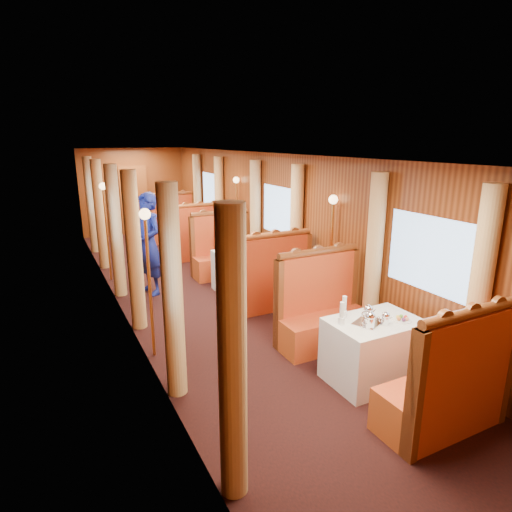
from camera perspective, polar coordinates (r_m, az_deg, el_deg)
floor at (r=7.85m, az=-6.53°, el=-5.30°), size 3.00×12.00×0.01m
ceiling at (r=7.35m, az=-7.13°, el=13.26°), size 3.00×12.00×0.01m
wall_far at (r=13.23m, az=-16.01°, el=8.26°), size 3.00×0.01×2.50m
wall_left at (r=7.14m, az=-18.18°, el=2.41°), size 0.01×12.00×2.50m
wall_right at (r=8.13m, az=3.17°, el=4.67°), size 0.01×12.00×2.50m
doorway_far at (r=13.23m, az=-15.90°, el=7.17°), size 0.80×0.04×2.00m
table_near at (r=5.28m, az=15.35°, el=-12.02°), size 1.05×0.72×0.75m
banquette_near_fwd at (r=4.67m, az=24.04°, el=-16.07°), size 1.30×0.55×1.34m
banquette_near_aft at (r=5.97m, az=8.84°, el=-7.83°), size 1.30×0.55×1.34m
table_mid at (r=8.00m, az=-1.58°, el=-1.95°), size 1.05×0.72×0.75m
banquette_mid_fwd at (r=7.13m, az=1.94°, el=-3.74°), size 1.30×0.55×1.34m
banquette_mid_aft at (r=8.87m, az=-4.39°, el=0.09°), size 1.30×0.55×1.34m
table_far at (r=11.16m, az=-9.34°, el=2.85°), size 1.05×0.72×0.75m
banquette_far_fwd at (r=10.21m, az=-7.59°, el=2.03°), size 1.30×0.55×1.34m
banquette_far_aft at (r=12.10m, az=-10.83°, el=3.99°), size 1.30×0.55×1.34m
tea_tray at (r=5.03m, az=14.69°, el=-8.58°), size 0.42×0.38×0.01m
teapot_left at (r=4.88m, az=14.92°, el=-8.50°), size 0.19×0.15×0.15m
teapot_right at (r=5.02m, az=16.86°, el=-8.18°), size 0.17×0.15×0.12m
teapot_back at (r=5.09m, az=14.71°, el=-7.55°), size 0.17×0.13×0.14m
fruit_plate at (r=5.20m, az=18.92°, el=-7.99°), size 0.21×0.21×0.05m
cup_inboard at (r=4.90m, az=11.35°, el=-7.79°), size 0.08×0.08×0.26m
cup_outboard at (r=5.07m, az=11.66°, el=-6.96°), size 0.08×0.08×0.26m
rose_vase_mid at (r=7.82m, az=-1.51°, el=1.85°), size 0.06×0.06×0.36m
rose_vase_far at (r=11.04m, az=-9.40°, el=5.64°), size 0.06×0.06×0.36m
window_left_near at (r=3.79m, az=-9.51°, el=-5.04°), size 0.01×1.20×0.90m
curtain_left_near_a at (r=3.27m, az=-3.18°, el=-13.63°), size 0.22×0.22×2.35m
curtain_left_near_b at (r=4.61m, az=-11.09°, el=-4.98°), size 0.22×0.22×2.35m
window_right_near at (r=5.41m, az=21.95°, el=0.26°), size 0.01×1.20×0.90m
curtain_right_near_a at (r=4.96m, az=27.56°, el=-5.06°), size 0.22×0.22×2.35m
curtain_right_near_b at (r=5.93m, az=15.41°, el=-0.66°), size 0.22×0.22×2.35m
window_left_mid at (r=7.10m, az=-18.20°, el=4.00°), size 0.01×1.20×0.90m
curtain_left_mid_a at (r=6.42m, az=-15.94°, el=0.52°), size 0.22×0.22×2.35m
curtain_left_mid_b at (r=7.92m, az=-18.20°, el=3.09°), size 0.22×0.22×2.35m
window_right_mid at (r=8.08m, az=3.10°, el=6.06°), size 0.01×1.20×0.90m
curtain_right_mid_a at (r=7.43m, az=5.38°, el=3.01°), size 0.22×0.22×2.35m
curtain_right_mid_b at (r=8.76m, az=-0.08°, el=4.98°), size 0.22×0.22×2.35m
window_left_far at (r=10.53m, az=-21.32°, el=7.21°), size 0.01×1.20×0.90m
curtain_left_far_a at (r=9.82m, az=-20.05°, el=5.18°), size 0.22×0.22×2.35m
curtain_left_far_b at (r=11.35m, az=-21.10°, el=6.35°), size 0.22×0.22×2.35m
window_right_far at (r=11.22m, az=-5.97°, el=8.61°), size 0.01×1.20×0.90m
curtain_right_far_a at (r=10.50m, az=-4.91°, el=6.66°), size 0.22×0.22×2.35m
curtain_right_far_b at (r=11.95m, az=-7.77°, el=7.64°), size 0.22×0.22×2.35m
sconce_left_fore at (r=5.45m, az=-14.26°, el=0.30°), size 0.14×0.14×1.95m
sconce_right_fore at (r=6.61m, az=10.06°, el=3.17°), size 0.14×0.14×1.95m
sconce_left_aft at (r=8.83m, az=-19.47°, el=5.56°), size 0.14×0.14×1.95m
sconce_right_aft at (r=9.59m, az=-2.62°, el=7.14°), size 0.14×0.14×1.95m
steward at (r=7.91m, az=-14.15°, el=1.55°), size 0.63×0.78×1.86m
passenger at (r=8.58m, az=-3.80°, el=1.76°), size 0.40×0.44×0.76m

